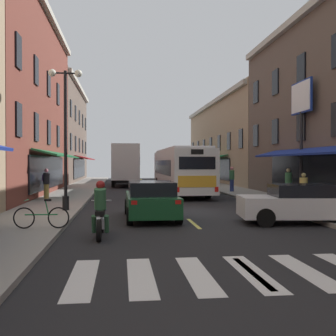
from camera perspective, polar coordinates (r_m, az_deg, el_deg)
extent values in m
cube|color=black|center=(18.07, 1.66, -6.34)|extent=(34.80, 80.00, 0.10)
cube|color=#DBCC4C|center=(8.45, 11.72, -14.16)|extent=(0.14, 2.40, 0.01)
cube|color=#DBCC4C|center=(14.64, 3.64, -7.79)|extent=(0.14, 2.40, 0.01)
cube|color=#DBCC4C|center=(21.02, 0.48, -5.19)|extent=(0.14, 2.40, 0.01)
cube|color=#DBCC4C|center=(27.46, -1.19, -3.80)|extent=(0.14, 2.40, 0.01)
cube|color=#DBCC4C|center=(33.92, -2.22, -2.94)|extent=(0.14, 2.40, 0.01)
cube|color=#DBCC4C|center=(40.39, -2.92, -2.35)|extent=(0.14, 2.40, 0.01)
cube|color=#DBCC4C|center=(46.87, -3.42, -1.92)|extent=(0.14, 2.40, 0.01)
cube|color=#DBCC4C|center=(53.36, -3.81, -1.60)|extent=(0.14, 2.40, 0.01)
cube|color=silver|center=(8.08, -11.93, -14.86)|extent=(0.50, 2.80, 0.01)
cube|color=silver|center=(8.06, -3.84, -14.89)|extent=(0.50, 2.80, 0.01)
cube|color=silver|center=(8.18, 4.14, -14.65)|extent=(0.50, 2.80, 0.01)
cube|color=silver|center=(8.45, 11.72, -14.16)|extent=(0.50, 2.80, 0.01)
cube|color=silver|center=(8.85, 18.69, -13.51)|extent=(0.50, 2.80, 0.01)
cube|color=gray|center=(18.18, -17.18, -5.95)|extent=(3.00, 80.00, 0.14)
cube|color=gray|center=(19.78, 18.91, -5.41)|extent=(3.00, 80.00, 0.14)
cube|color=#B2AD9E|center=(29.82, -16.32, 19.98)|extent=(0.44, 19.40, 0.40)
cube|color=black|center=(28.17, -16.36, -0.57)|extent=(0.10, 12.00, 2.10)
cube|color=#1E6638|center=(28.06, -14.94, 1.88)|extent=(1.38, 11.20, 0.44)
cube|color=black|center=(20.43, -20.24, 6.38)|extent=(0.10, 1.00, 1.60)
cube|color=black|center=(24.31, -18.00, 5.48)|extent=(0.10, 1.00, 1.60)
cube|color=black|center=(28.24, -16.38, 4.82)|extent=(0.10, 1.00, 1.60)
cube|color=black|center=(32.18, -15.17, 4.32)|extent=(0.10, 1.00, 1.60)
cube|color=black|center=(36.13, -14.22, 3.92)|extent=(0.10, 1.00, 1.60)
cube|color=black|center=(20.99, -20.28, 15.11)|extent=(0.10, 1.00, 1.60)
cube|color=black|center=(24.79, -18.03, 12.87)|extent=(0.10, 1.00, 1.60)
cube|color=black|center=(28.64, -16.41, 11.21)|extent=(0.10, 1.00, 1.60)
cube|color=black|center=(32.53, -15.19, 9.95)|extent=(0.10, 1.00, 1.60)
cube|color=black|center=(36.45, -14.23, 8.95)|extent=(0.10, 1.00, 1.60)
cube|color=brown|center=(48.68, -17.07, 4.65)|extent=(8.00, 19.90, 11.06)
cube|color=#B2AD9E|center=(48.74, -12.26, 10.80)|extent=(0.44, 19.40, 0.40)
cube|color=black|center=(48.00, -12.30, -0.03)|extent=(0.10, 12.00, 2.10)
cube|color=maroon|center=(47.93, -11.46, 1.40)|extent=(1.38, 11.20, 0.44)
cube|color=black|center=(40.09, -13.45, 3.61)|extent=(0.10, 1.00, 1.60)
cube|color=black|center=(44.06, -12.83, 3.35)|extent=(0.10, 1.00, 1.60)
cube|color=black|center=(48.03, -12.31, 3.13)|extent=(0.10, 1.00, 1.60)
cube|color=black|center=(52.01, -11.87, 2.95)|extent=(0.10, 1.00, 1.60)
cube|color=black|center=(55.99, -11.49, 2.79)|extent=(0.10, 1.00, 1.60)
cube|color=black|center=(40.38, -13.47, 8.15)|extent=(0.10, 1.00, 1.60)
cube|color=black|center=(44.32, -12.84, 7.48)|extent=(0.10, 1.00, 1.60)
cube|color=black|center=(48.28, -12.32, 6.93)|extent=(0.10, 1.00, 1.60)
cube|color=black|center=(52.24, -11.88, 6.46)|extent=(0.10, 1.00, 1.60)
cube|color=black|center=(56.20, -11.50, 6.05)|extent=(0.10, 1.00, 1.60)
cube|color=navy|center=(20.01, 20.88, 2.33)|extent=(1.38, 14.93, 0.44)
cube|color=black|center=(23.82, 18.17, 5.57)|extent=(0.10, 1.00, 1.60)
cube|color=black|center=(27.32, 14.82, 4.96)|extent=(0.10, 1.00, 1.60)
cube|color=black|center=(30.89, 12.23, 4.48)|extent=(0.10, 1.00, 1.60)
cube|color=black|center=(24.31, 18.20, 13.11)|extent=(0.10, 1.00, 1.60)
cube|color=black|center=(27.74, 14.84, 11.57)|extent=(0.10, 1.00, 1.60)
cube|color=black|center=(31.26, 12.25, 10.34)|extent=(0.10, 1.00, 1.60)
cube|color=#9E8466|center=(46.62, 10.89, 3.59)|extent=(8.00, 26.57, 9.01)
cube|color=#B2AD9E|center=(45.96, 5.97, 8.84)|extent=(0.44, 26.07, 0.40)
cube|color=black|center=(45.52, 6.03, -0.06)|extent=(0.10, 16.00, 2.10)
cube|color=#1E6638|center=(45.37, 5.15, 1.46)|extent=(1.38, 14.93, 0.44)
cube|color=black|center=(34.51, 10.19, 4.09)|extent=(0.10, 1.00, 1.60)
cube|color=black|center=(38.17, 8.53, 3.77)|extent=(0.10, 1.00, 1.60)
cube|color=black|center=(41.85, 7.17, 3.50)|extent=(0.10, 1.00, 1.60)
cube|color=black|center=(45.56, 6.03, 3.28)|extent=(0.10, 1.00, 1.60)
cube|color=black|center=(49.28, 5.06, 3.08)|extent=(0.10, 1.00, 1.60)
cube|color=black|center=(53.01, 4.23, 2.92)|extent=(0.10, 1.00, 1.60)
cube|color=black|center=(56.76, 3.51, 2.77)|extent=(0.10, 1.00, 1.60)
cylinder|color=black|center=(22.96, 18.20, 1.58)|extent=(0.18, 0.18, 4.78)
cylinder|color=black|center=(23.04, 18.18, -4.07)|extent=(0.40, 0.40, 0.24)
cube|color=navy|center=(23.23, 18.23, 9.44)|extent=(0.10, 2.37, 1.73)
cube|color=white|center=(23.20, 18.10, 9.45)|extent=(0.04, 2.21, 1.57)
cube|color=white|center=(23.25, 18.37, 9.43)|extent=(0.04, 2.21, 1.57)
cube|color=silver|center=(28.24, 1.77, -0.28)|extent=(2.68, 11.82, 2.65)
cube|color=silver|center=(28.25, 1.77, 2.54)|extent=(2.47, 10.61, 0.16)
cube|color=black|center=(28.53, 1.68, 0.11)|extent=(2.69, 9.42, 0.96)
cube|color=#19723F|center=(28.28, 1.77, -2.46)|extent=(2.71, 11.42, 0.36)
cube|color=black|center=(34.03, 0.23, 0.21)|extent=(2.25, 0.14, 1.10)
cube|color=black|center=(22.47, 4.10, 0.70)|extent=(2.05, 0.14, 0.70)
cube|color=gold|center=(22.49, 4.11, -1.90)|extent=(2.15, 0.12, 0.64)
cube|color=black|center=(22.47, 4.11, 2.29)|extent=(0.70, 0.11, 0.28)
cube|color=red|center=(22.31, 1.35, -3.06)|extent=(0.20, 0.08, 0.28)
cube|color=red|center=(22.74, 6.82, -2.99)|extent=(0.20, 0.08, 0.28)
cylinder|color=black|center=(31.99, -1.40, -2.27)|extent=(0.31, 1.00, 1.00)
cylinder|color=black|center=(32.31, 2.75, -2.24)|extent=(0.31, 1.00, 1.00)
cylinder|color=black|center=(24.77, 0.31, -3.14)|extent=(0.31, 1.00, 1.00)
cylinder|color=black|center=(25.18, 5.63, -3.08)|extent=(0.31, 1.00, 1.00)
cube|color=#B21E19|center=(40.98, -5.96, -0.15)|extent=(2.32, 2.05, 2.40)
cube|color=black|center=(41.94, -5.96, 1.04)|extent=(2.00, 0.12, 0.80)
cube|color=silver|center=(37.05, -5.97, 0.85)|extent=(2.47, 5.87, 3.11)
cube|color=navy|center=(37.07, -4.08, 1.10)|extent=(0.10, 3.50, 0.90)
cube|color=black|center=(38.09, -5.96, -1.72)|extent=(1.99, 7.48, 0.24)
cylinder|color=black|center=(40.83, -7.50, -1.70)|extent=(0.29, 0.90, 0.90)
cylinder|color=black|center=(40.82, -4.41, -1.69)|extent=(0.29, 0.90, 0.90)
cylinder|color=black|center=(36.23, -7.71, -2.00)|extent=(0.29, 0.90, 0.90)
cylinder|color=black|center=(36.23, -4.23, -2.00)|extent=(0.29, 0.90, 0.90)
cube|color=silver|center=(15.34, 18.06, -5.17)|extent=(4.47, 2.33, 0.73)
cube|color=black|center=(15.35, 18.68, -3.04)|extent=(2.50, 1.94, 0.46)
cylinder|color=black|center=(14.16, 13.54, -6.81)|extent=(0.66, 0.29, 0.64)
cylinder|color=black|center=(15.84, 12.09, -6.01)|extent=(0.66, 0.29, 0.64)
cylinder|color=black|center=(16.67, 21.88, -5.71)|extent=(0.66, 0.29, 0.64)
cube|color=#144723|center=(15.82, -2.42, -5.00)|extent=(1.89, 4.42, 0.71)
cube|color=black|center=(15.60, -2.37, -2.89)|extent=(1.71, 2.39, 0.54)
cube|color=red|center=(13.58, -4.77, -4.86)|extent=(0.20, 0.06, 0.14)
cube|color=red|center=(13.73, 1.43, -4.80)|extent=(0.20, 0.06, 0.14)
cylinder|color=black|center=(17.29, -5.72, -5.43)|extent=(0.23, 0.64, 0.64)
cylinder|color=black|center=(17.42, 0.03, -5.38)|extent=(0.23, 0.64, 0.64)
cylinder|color=black|center=(14.31, -5.41, -6.71)|extent=(0.23, 0.64, 0.64)
cylinder|color=black|center=(14.47, 1.53, -6.63)|extent=(0.23, 0.64, 0.64)
cube|color=silver|center=(50.00, -5.98, -1.13)|extent=(1.89, 4.29, 0.63)
cube|color=black|center=(49.82, -5.98, -0.53)|extent=(1.71, 2.32, 0.50)
cube|color=red|center=(47.87, -6.81, -0.96)|extent=(0.20, 0.06, 0.14)
cube|color=red|center=(47.90, -5.04, -0.96)|extent=(0.20, 0.06, 0.14)
cylinder|color=black|center=(51.43, -6.99, -1.34)|extent=(0.23, 0.64, 0.64)
cylinder|color=black|center=(51.47, -5.04, -1.34)|extent=(0.23, 0.64, 0.64)
cylinder|color=black|center=(48.56, -6.97, -1.46)|extent=(0.23, 0.64, 0.64)
cylinder|color=black|center=(48.60, -4.91, -1.46)|extent=(0.23, 0.64, 0.64)
cylinder|color=black|center=(12.89, -9.26, -7.59)|extent=(0.10, 0.62, 0.62)
cylinder|color=black|center=(11.46, -9.66, -8.64)|extent=(0.12, 0.62, 0.62)
cylinder|color=#B2B2B7|center=(12.73, -9.29, -6.33)|extent=(0.07, 0.33, 0.68)
ellipsoid|color=navy|center=(12.29, -9.40, -5.65)|extent=(0.32, 0.56, 0.28)
cube|color=black|center=(11.90, -9.51, -6.20)|extent=(0.26, 0.56, 0.12)
cube|color=#B2B2B7|center=(12.16, -9.45, -7.66)|extent=(0.24, 0.40, 0.30)
cylinder|color=#B2B2B7|center=(12.59, -9.32, -4.54)|extent=(0.62, 0.04, 0.04)
cylinder|color=#33663F|center=(11.93, -9.50, -4.30)|extent=(0.34, 0.46, 0.66)
sphere|color=maroon|center=(12.01, -9.47, -2.35)|extent=(0.26, 0.26, 0.26)
cylinder|color=#33663F|center=(12.06, -10.34, -7.74)|extent=(0.14, 0.36, 0.56)
cylinder|color=#33663F|center=(12.04, -8.62, -7.75)|extent=(0.14, 0.36, 0.56)
torus|color=black|center=(13.37, -19.57, -6.63)|extent=(0.67, 0.07, 0.66)
torus|color=black|center=(13.13, -15.12, -6.75)|extent=(0.67, 0.07, 0.66)
cylinder|color=#1E7F3F|center=(13.23, -17.37, -6.26)|extent=(1.00, 0.08, 0.04)
cylinder|color=#1E7F3F|center=(13.17, -16.60, -5.51)|extent=(0.14, 0.04, 0.50)
cube|color=black|center=(13.14, -16.52, -4.34)|extent=(0.20, 0.13, 0.06)
cylinder|color=#1E7F3F|center=(13.29, -19.25, -4.29)|extent=(0.05, 0.48, 0.03)
cylinder|color=#B29947|center=(24.16, -16.71, -3.15)|extent=(0.28, 0.28, 0.83)
cylinder|color=black|center=(24.12, -16.71, -1.42)|extent=(0.36, 0.36, 0.64)
sphere|color=#D27081|center=(24.11, -16.72, -0.35)|extent=(0.22, 0.22, 0.22)
cube|color=#66387F|center=(24.34, -16.94, -1.32)|extent=(0.31, 0.28, 0.36)
cylinder|color=navy|center=(29.29, 8.95, -2.43)|extent=(0.28, 0.28, 0.85)
cylinder|color=#33663F|center=(29.26, 8.95, -0.96)|extent=(0.36, 0.36, 0.65)
sphere|color=#D8747C|center=(29.25, 8.96, -0.05)|extent=(0.23, 0.23, 0.23)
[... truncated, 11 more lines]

